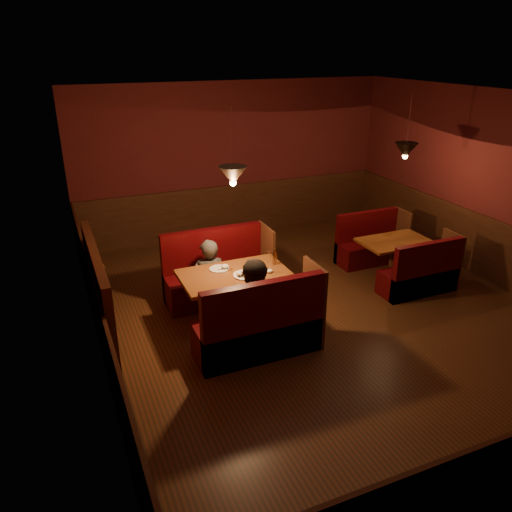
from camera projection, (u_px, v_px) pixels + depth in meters
name	position (u px, v px, depth m)	size (l,w,h in m)	color
room	(307.00, 246.00, 6.54)	(6.02, 7.02, 2.92)	#3D2815
main_table	(236.00, 285.00, 6.54)	(1.41, 0.85, 0.98)	brown
main_bench_far	(218.00, 278.00, 7.32)	(1.55, 0.55, 1.06)	black
main_bench_near	(261.00, 331.00, 5.97)	(1.55, 0.55, 1.06)	black
second_table	(394.00, 250.00, 7.97)	(1.10, 0.71, 0.62)	brown
second_bench_far	(370.00, 246.00, 8.61)	(1.22, 0.46, 0.87)	black
second_bench_near	(421.00, 276.00, 7.50)	(1.22, 0.46, 0.87)	black
diner_a	(208.00, 263.00, 6.93)	(0.51, 0.33, 1.39)	#3A3A3A
diner_b	(258.00, 293.00, 5.92)	(0.75, 0.58, 1.54)	black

